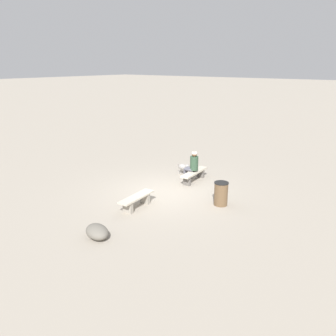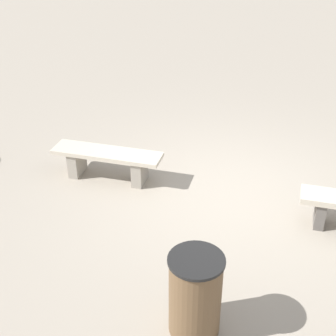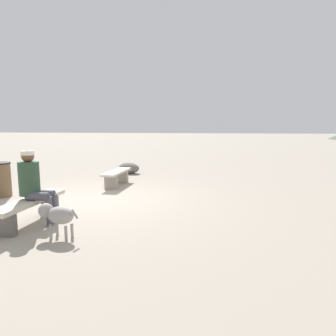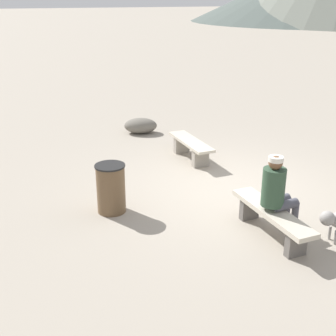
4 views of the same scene
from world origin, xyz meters
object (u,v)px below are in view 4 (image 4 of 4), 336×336
(bench_left, at_px, (191,147))
(trash_bin, at_px, (111,188))
(bench_right, at_px, (272,217))
(boulder, at_px, (141,126))
(seated_person, at_px, (277,190))

(bench_left, distance_m, trash_bin, 3.05)
(bench_right, height_order, boulder, bench_right)
(bench_left, xyz_separation_m, seated_person, (3.63, 0.04, 0.47))
(bench_right, bearing_deg, seated_person, 111.15)
(bench_right, xyz_separation_m, boulder, (-6.02, -0.54, -0.13))
(bench_left, xyz_separation_m, trash_bin, (2.06, -2.25, 0.13))
(bench_right, bearing_deg, trash_bin, -130.96)
(bench_left, distance_m, bench_right, 3.67)
(bench_left, bearing_deg, seated_person, -4.33)
(bench_left, bearing_deg, boulder, -171.29)
(trash_bin, bearing_deg, bench_right, 53.99)
(bench_left, height_order, bench_right, bench_right)
(bench_right, relative_size, seated_person, 1.36)
(trash_bin, relative_size, boulder, 0.98)
(bench_left, height_order, trash_bin, trash_bin)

